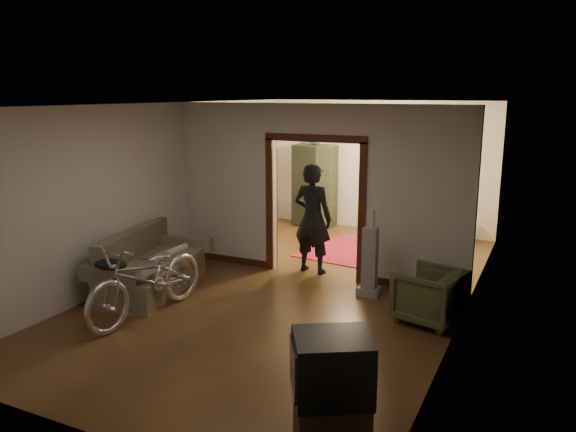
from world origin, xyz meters
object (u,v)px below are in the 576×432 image
Objects in this scene: bicycle at (147,278)px; armchair at (429,296)px; sofa at (152,262)px; locker at (315,186)px; person at (313,218)px; desk at (423,224)px.

bicycle is 2.61× the size of armchair.
sofa is 4.09m from armchair.
bicycle is (0.60, -0.82, 0.09)m from sofa.
sofa reaches higher than armchair.
locker is at bearing 95.79° from bicycle.
person reaches higher than desk.
sofa reaches higher than desk.
person is 1.85× the size of desk.
person is 3.38m from locker.
bicycle is 2.07× the size of desk.
sofa is at bearing 51.18° from person.
sofa is 5.07m from locker.
armchair is (4.05, 0.62, -0.09)m from sofa.
bicycle is at bearing -124.89° from desk.
bicycle is at bearing -83.59° from locker.
person reaches higher than sofa.
desk is (2.48, 5.44, -0.17)m from bicycle.
bicycle is 1.13× the size of locker.
locker is at bearing 73.06° from sofa.
locker is (-3.50, 4.39, 0.55)m from armchair.
armchair is 5.65m from locker.
armchair is at bearing 28.02° from bicycle.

